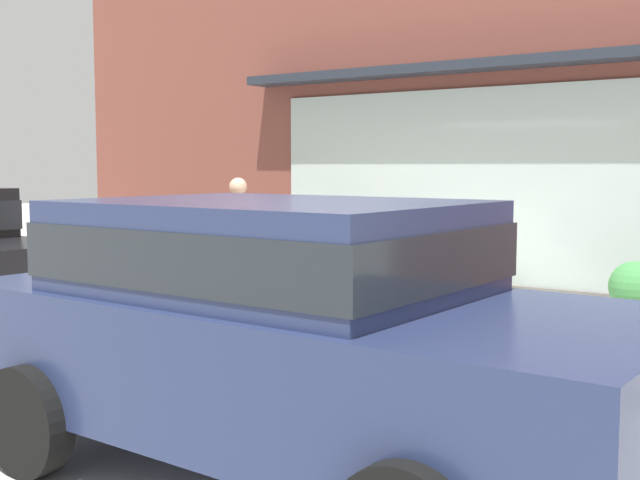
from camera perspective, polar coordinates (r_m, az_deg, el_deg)
ground_plane at (r=8.21m, az=0.08°, el=-7.68°), size 60.00×60.00×0.00m
curb_strip at (r=8.04m, az=-0.74°, el=-7.53°), size 14.00×0.24×0.12m
storefront at (r=10.81m, az=9.88°, el=9.35°), size 14.00×0.81×5.34m
fire_hydrant at (r=9.44m, az=-5.55°, el=-3.32°), size 0.39×0.35×0.85m
pedestrian_with_handbag at (r=10.30m, az=-5.71°, el=0.48°), size 0.34×0.61×1.70m
parked_car_navy at (r=4.76m, az=-2.16°, el=-5.71°), size 4.24×2.19×1.64m
potted_plant_by_entrance at (r=9.22m, az=21.48°, el=-3.66°), size 0.55×0.55×0.83m
potted_plant_window_left at (r=13.17m, az=-11.55°, el=-1.11°), size 0.60×0.60×0.75m
potted_plant_window_center at (r=10.05m, az=12.21°, el=-3.89°), size 0.25×0.25×0.52m
potted_plant_low_front at (r=10.57m, az=1.84°, el=-1.82°), size 0.29×0.29×1.12m
potted_plant_corner_tall at (r=12.01m, az=-5.60°, el=-2.02°), size 0.41×0.41×0.57m
potted_plant_doorstep at (r=11.36m, az=-3.13°, el=-1.77°), size 0.48×0.48×0.93m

